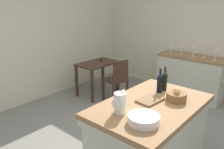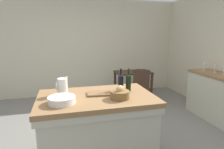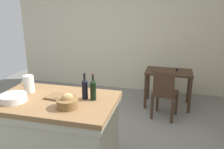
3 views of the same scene
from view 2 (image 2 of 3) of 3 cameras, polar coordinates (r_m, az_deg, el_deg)
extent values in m
plane|color=slate|center=(3.30, -0.94, -18.67)|extent=(6.76, 6.76, 0.00)
cube|color=beige|center=(5.41, -7.54, 7.87)|extent=(5.32, 0.12, 2.60)
cube|color=olive|center=(2.52, -4.62, -6.97)|extent=(1.49, 0.94, 0.06)
cube|color=#BCBAA3|center=(2.54, -4.59, -8.46)|extent=(1.47, 0.92, 0.08)
cube|color=#BCBAA3|center=(2.70, -4.45, -16.03)|extent=(1.41, 0.86, 0.84)
cube|color=olive|center=(4.20, 30.03, -0.41)|extent=(0.52, 1.38, 0.04)
cube|color=#BCBAA3|center=(4.31, 29.38, -6.40)|extent=(0.49, 1.35, 0.88)
cube|color=#3D281C|center=(4.94, 6.29, 0.67)|extent=(0.91, 0.57, 0.04)
cube|color=#3D281C|center=(4.68, 2.43, -4.56)|extent=(0.05, 0.05, 0.70)
cube|color=#3D281C|center=(4.97, 11.68, -3.81)|extent=(0.05, 0.05, 0.70)
cube|color=#3D281C|center=(5.13, 0.89, -3.04)|extent=(0.05, 0.05, 0.70)
cube|color=#3D281C|center=(5.40, 9.45, -2.45)|extent=(0.05, 0.05, 0.70)
cylinder|color=black|center=(5.03, 7.71, 1.34)|extent=(0.04, 0.04, 0.05)
cube|color=#3D281C|center=(4.50, 8.22, -3.76)|extent=(0.47, 0.47, 0.04)
cube|color=#3D281C|center=(4.27, 8.75, -1.42)|extent=(0.36, 0.11, 0.42)
cube|color=#3D281C|center=(4.78, 9.87, -5.96)|extent=(0.05, 0.05, 0.45)
cube|color=#3D281C|center=(4.72, 5.56, -6.07)|extent=(0.05, 0.05, 0.45)
cube|color=#3D281C|center=(4.45, 10.85, -7.38)|extent=(0.05, 0.05, 0.45)
cube|color=#3D281C|center=(4.38, 6.22, -7.54)|extent=(0.05, 0.05, 0.45)
cylinder|color=silver|center=(2.57, -14.49, -3.57)|extent=(0.13, 0.13, 0.23)
cone|color=silver|center=(2.54, -13.32, -0.84)|extent=(0.07, 0.04, 0.06)
torus|color=silver|center=(2.57, -16.18, -3.42)|extent=(0.02, 0.10, 0.10)
cylinder|color=silver|center=(2.29, -14.76, -7.36)|extent=(0.32, 0.32, 0.08)
cylinder|color=brown|center=(2.38, 2.44, -6.01)|extent=(0.24, 0.24, 0.10)
ellipsoid|color=tan|center=(2.36, 2.45, -4.41)|extent=(0.15, 0.13, 0.10)
cube|color=brown|center=(2.56, -3.76, -5.64)|extent=(0.34, 0.24, 0.02)
cylinder|color=black|center=(2.68, 4.90, -2.64)|extent=(0.07, 0.07, 0.22)
cone|color=black|center=(2.65, 4.95, -0.08)|extent=(0.07, 0.07, 0.03)
cylinder|color=black|center=(2.64, 4.97, 1.02)|extent=(0.03, 0.03, 0.08)
cylinder|color=maroon|center=(2.64, 4.98, 1.72)|extent=(0.03, 0.03, 0.01)
cylinder|color=black|center=(2.66, 2.63, -2.76)|extent=(0.07, 0.07, 0.22)
cone|color=black|center=(2.63, 2.65, -0.18)|extent=(0.07, 0.07, 0.03)
cylinder|color=black|center=(2.62, 2.66, 0.92)|extent=(0.03, 0.03, 0.08)
cylinder|color=black|center=(2.61, 2.67, 1.62)|extent=(0.03, 0.03, 0.01)
cylinder|color=white|center=(4.17, 30.18, -0.15)|extent=(0.06, 0.06, 0.00)
cylinder|color=white|center=(4.17, 30.24, 0.37)|extent=(0.01, 0.01, 0.07)
cone|color=white|center=(4.15, 30.37, 1.60)|extent=(0.07, 0.07, 0.11)
cylinder|color=white|center=(4.40, 28.22, 0.61)|extent=(0.06, 0.06, 0.00)
cylinder|color=white|center=(4.39, 28.26, 1.07)|extent=(0.01, 0.01, 0.07)
cone|color=white|center=(4.38, 28.37, 2.12)|extent=(0.07, 0.07, 0.10)
cylinder|color=white|center=(4.53, 25.66, 1.14)|extent=(0.06, 0.06, 0.00)
cylinder|color=white|center=(4.52, 25.70, 1.61)|extent=(0.01, 0.01, 0.07)
cone|color=white|center=(4.51, 25.80, 2.69)|extent=(0.07, 0.07, 0.10)
camera|label=1|loc=(2.09, -74.45, 13.31)|focal=36.74mm
camera|label=3|loc=(1.75, 77.73, 13.37)|focal=37.06mm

